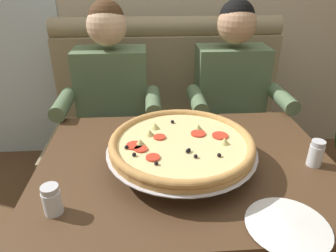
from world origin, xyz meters
TOP-DOWN VIEW (x-y plane):
  - booth_bench at (0.00, 0.89)m, footprint 1.54×0.78m
  - dining_table at (0.00, 0.00)m, footprint 1.13×0.84m
  - diner_left at (-0.35, 0.62)m, footprint 0.54×0.64m
  - diner_right at (0.35, 0.62)m, footprint 0.54×0.64m
  - pizza at (-0.02, -0.02)m, footprint 0.55×0.55m
  - shaker_oregano at (0.47, -0.05)m, footprint 0.05×0.05m
  - shaker_parmesan at (-0.44, -0.24)m, footprint 0.06×0.06m
  - plate_near_left at (0.25, -0.35)m, footprint 0.24×0.24m
  - patio_chair at (-1.51, 2.15)m, footprint 0.43×0.43m

SIDE VIEW (x-z plane):
  - booth_bench at x=0.00m, z-range -0.17..0.96m
  - patio_chair at x=-1.51m, z-range 0.09..0.95m
  - dining_table at x=0.00m, z-range 0.28..1.03m
  - diner_left at x=-0.35m, z-range 0.07..1.35m
  - diner_right at x=0.35m, z-range 0.07..1.35m
  - plate_near_left at x=0.25m, z-range 0.75..0.77m
  - shaker_parmesan at x=-0.44m, z-range 0.75..0.84m
  - shaker_oregano at x=0.47m, z-range 0.75..0.85m
  - pizza at x=-0.02m, z-range 0.78..0.90m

